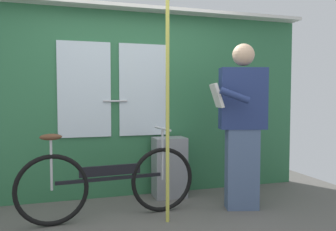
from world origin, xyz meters
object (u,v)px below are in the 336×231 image
object	(u,v)px
bicycle_near_door	(109,182)
handrail_pole	(168,107)
trash_bin_by_wall	(169,167)
passenger_reading_newspaper	(242,122)

from	to	relation	value
bicycle_near_door	handrail_pole	distance (m)	0.94
bicycle_near_door	trash_bin_by_wall	bearing A→B (deg)	29.59
trash_bin_by_wall	handrail_pole	world-z (taller)	handrail_pole
bicycle_near_door	handrail_pole	xyz separation A→B (m)	(0.52, -0.25, 0.74)
bicycle_near_door	handrail_pole	world-z (taller)	handrail_pole
handrail_pole	trash_bin_by_wall	bearing A→B (deg)	71.76
passenger_reading_newspaper	trash_bin_by_wall	distance (m)	1.05
passenger_reading_newspaper	trash_bin_by_wall	xyz separation A→B (m)	(-0.61, 0.64, -0.57)
trash_bin_by_wall	handrail_pole	xyz separation A→B (m)	(-0.26, -0.78, 0.75)
passenger_reading_newspaper	handrail_pole	distance (m)	0.89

